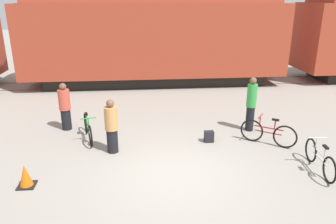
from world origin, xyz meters
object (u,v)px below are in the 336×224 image
at_px(bicycle_maroon, 268,133).
at_px(backpack, 209,137).
at_px(person_in_red, 65,107).
at_px(person_in_green, 251,104).
at_px(traffic_cone, 25,176).
at_px(freight_train, 154,27).
at_px(person_in_tan, 112,127).
at_px(bicycle_green, 88,129).
at_px(bicycle_silver, 320,159).

height_order(bicycle_maroon, backpack, bicycle_maroon).
xyz_separation_m(bicycle_maroon, person_in_red, (-6.24, 1.79, 0.42)).
height_order(person_in_green, traffic_cone, person_in_green).
distance_m(freight_train, bicycle_maroon, 8.58).
bearing_deg(backpack, person_in_tan, -171.77).
bearing_deg(bicycle_maroon, person_in_tan, -179.08).
bearing_deg(person_in_green, person_in_red, -49.84).
bearing_deg(bicycle_green, freight_train, 70.08).
xyz_separation_m(bicycle_maroon, traffic_cone, (-6.50, -1.71, -0.12)).
bearing_deg(traffic_cone, person_in_green, 24.16).
bearing_deg(backpack, bicycle_maroon, -11.38).
distance_m(bicycle_maroon, person_in_green, 1.27).
relative_size(bicycle_silver, bicycle_green, 1.01).
relative_size(bicycle_silver, person_in_tan, 1.10).
bearing_deg(person_in_green, traffic_cone, -19.47).
relative_size(bicycle_maroon, person_in_red, 0.88).
height_order(person_in_red, person_in_tan, person_in_red).
height_order(bicycle_maroon, person_in_green, person_in_green).
relative_size(bicycle_maroon, bicycle_green, 0.83).
bearing_deg(person_in_red, backpack, 69.40).
bearing_deg(traffic_cone, bicycle_green, 67.21).
height_order(bicycle_silver, person_in_tan, person_in_tan).
relative_size(bicycle_silver, traffic_cone, 3.13).
relative_size(bicycle_silver, backpack, 5.07).
relative_size(bicycle_green, person_in_tan, 1.08).
bearing_deg(person_in_tan, bicycle_maroon, -146.31).
distance_m(freight_train, person_in_red, 7.04).
xyz_separation_m(person_in_red, person_in_tan, (1.64, -1.86, -0.01)).
height_order(bicycle_maroon, person_in_tan, person_in_tan).
height_order(bicycle_green, traffic_cone, bicycle_green).
bearing_deg(freight_train, traffic_cone, -110.73).
distance_m(bicycle_silver, bicycle_green, 6.62).
distance_m(bicycle_maroon, traffic_cone, 6.72).
relative_size(bicycle_green, person_in_green, 0.94).
relative_size(bicycle_green, traffic_cone, 3.09).
xyz_separation_m(backpack, traffic_cone, (-4.79, -2.05, 0.08)).
xyz_separation_m(person_in_green, traffic_cone, (-6.32, -2.84, -0.66)).
distance_m(bicycle_green, traffic_cone, 2.83).
distance_m(bicycle_maroon, bicycle_green, 5.48).
xyz_separation_m(freight_train, bicycle_silver, (3.64, -9.36, -2.45)).
xyz_separation_m(bicycle_green, person_in_green, (5.23, 0.23, 0.57)).
bearing_deg(person_in_tan, bicycle_silver, -164.11).
height_order(freight_train, bicycle_green, freight_train).
bearing_deg(freight_train, bicycle_silver, -68.76).
bearing_deg(bicycle_green, traffic_cone, -112.79).
relative_size(freight_train, bicycle_green, 23.88).
relative_size(bicycle_maroon, backpack, 4.13).
bearing_deg(bicycle_maroon, traffic_cone, -165.29).
bearing_deg(person_in_green, bicycle_green, -41.09).
bearing_deg(person_in_red, person_in_green, 80.89).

